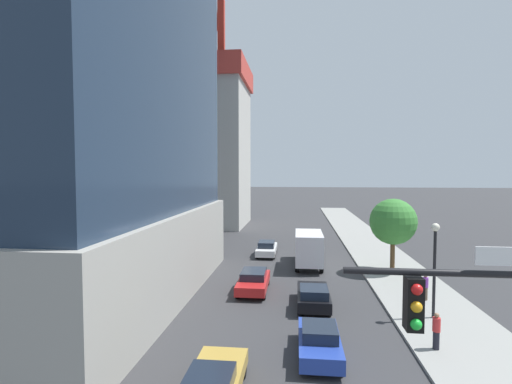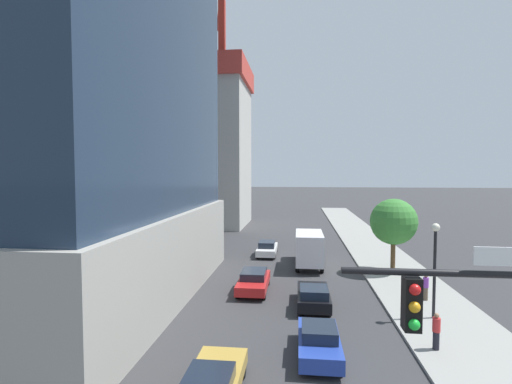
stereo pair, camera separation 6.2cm
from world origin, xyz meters
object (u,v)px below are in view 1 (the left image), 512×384
Objects in this scene: construction_building at (200,137)px; car_blue at (319,341)px; car_red at (254,281)px; street_tree at (393,222)px; car_gold at (212,384)px; street_lamp at (435,255)px; pedestrian_red_shirt at (436,331)px; car_black at (313,296)px; pedestrian_purple_shirt at (425,287)px; car_white at (267,248)px; box_truck at (308,247)px.

construction_building reaches higher than car_blue.
street_tree is at bearing 28.92° from car_red.
street_tree reaches higher than car_gold.
street_lamp reaches higher than pedestrian_red_shirt.
construction_building is at bearing 111.41° from car_blue.
car_black is (15.70, -33.99, -12.65)m from construction_building.
pedestrian_purple_shirt is at bearing 46.69° from car_gold.
pedestrian_purple_shirt is (0.32, -6.83, -3.14)m from street_tree.
car_gold is at bearing -90.00° from car_white.
car_gold is 0.98× the size of car_red.
car_blue is (3.90, -8.72, -0.03)m from car_red.
pedestrian_purple_shirt is (10.82, 11.48, 0.30)m from car_gold.
street_lamp is at bearing -11.42° from car_black.
car_red is 10.87m from pedestrian_purple_shirt.
construction_building reaches higher than car_gold.
street_lamp is at bearing 39.69° from car_gold.
car_black reaches higher than car_red.
car_gold is 15.78m from pedestrian_purple_shirt.
pedestrian_red_shirt is at bearing -95.84° from street_tree.
street_lamp is at bearing -100.07° from pedestrian_purple_shirt.
pedestrian_red_shirt is (20.91, -39.10, -12.36)m from construction_building.
street_tree is (22.30, -25.52, -9.24)m from construction_building.
street_tree reaches higher than car_blue.
street_lamp is 1.21× the size of car_black.
box_truck is at bearing 78.84° from car_gold.
car_black is (-6.40, 1.29, -2.89)m from street_lamp.
construction_building is 35.77m from car_red.
car_gold is at bearing -152.56° from pedestrian_red_shirt.
car_red is at bearing 145.57° from car_black.
pedestrian_purple_shirt reaches higher than car_white.
construction_building is 41.37m from pedestrian_purple_shirt.
pedestrian_purple_shirt is (6.92, 1.64, 0.28)m from car_black.
construction_building is at bearing 105.07° from car_gold.
car_red is 4.72m from car_black.
street_lamp reaches higher than box_truck.
car_blue is 20.25m from car_white.
car_red is at bearing -69.35° from construction_building.
street_lamp is at bearing -91.17° from street_tree.
car_black is 7.31m from pedestrian_red_shirt.
pedestrian_purple_shirt reaches higher than car_gold.
construction_building reaches higher than pedestrian_red_shirt.
street_lamp is 1.24× the size of car_blue.
street_lamp is 3.14× the size of pedestrian_red_shirt.
car_white is 21.01m from pedestrian_red_shirt.
box_truck reaches higher than car_white.
pedestrian_purple_shirt is at bearing -87.30° from street_tree.
box_truck reaches higher than car_black.
pedestrian_purple_shirt is 6.96m from pedestrian_red_shirt.
street_lamp is at bearing -21.05° from car_red.
street_tree is 0.86× the size of box_truck.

